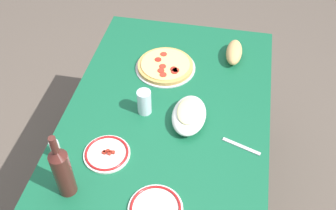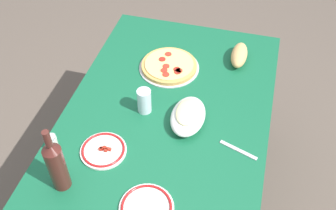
{
  "view_description": "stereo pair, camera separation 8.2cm",
  "coord_description": "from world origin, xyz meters",
  "views": [
    {
      "loc": [
        -1.23,
        -0.24,
        2.04
      ],
      "look_at": [
        0.0,
        0.0,
        0.74
      ],
      "focal_mm": 42.57,
      "sensor_mm": 36.0,
      "label": 1
    },
    {
      "loc": [
        -1.21,
        -0.32,
        2.04
      ],
      "look_at": [
        0.0,
        0.0,
        0.74
      ],
      "focal_mm": 42.57,
      "sensor_mm": 36.0,
      "label": 2
    }
  ],
  "objects": [
    {
      "name": "ground_plane",
      "position": [
        0.0,
        0.0,
        0.0
      ],
      "size": [
        8.0,
        8.0,
        0.0
      ],
      "primitive_type": "plane",
      "color": "brown",
      "rests_on": "ground"
    },
    {
      "name": "dining_table",
      "position": [
        0.0,
        0.0,
        0.6
      ],
      "size": [
        1.37,
        0.93,
        0.71
      ],
      "color": "#145938",
      "rests_on": "ground"
    },
    {
      "name": "pepperoni_pizza",
      "position": [
        0.28,
        0.07,
        0.72
      ],
      "size": [
        0.31,
        0.31,
        0.03
      ],
      "color": "#B7B7BC",
      "rests_on": "dining_table"
    },
    {
      "name": "baked_pasta_dish",
      "position": [
        -0.05,
        -0.1,
        0.75
      ],
      "size": [
        0.24,
        0.15,
        0.08
      ],
      "color": "white",
      "rests_on": "dining_table"
    },
    {
      "name": "wine_bottle",
      "position": [
        -0.49,
        0.29,
        0.84
      ],
      "size": [
        0.07,
        0.07,
        0.31
      ],
      "color": "#471E19",
      "rests_on": "dining_table"
    },
    {
      "name": "water_glass",
      "position": [
        -0.03,
        0.1,
        0.77
      ],
      "size": [
        0.06,
        0.06,
        0.12
      ],
      "primitive_type": "cylinder",
      "color": "silver",
      "rests_on": "dining_table"
    },
    {
      "name": "side_plate_near",
      "position": [
        -0.3,
        0.2,
        0.72
      ],
      "size": [
        0.19,
        0.19,
        0.02
      ],
      "color": "white",
      "rests_on": "dining_table"
    },
    {
      "name": "side_plate_far",
      "position": [
        -0.51,
        -0.05,
        0.72
      ],
      "size": [
        0.21,
        0.21,
        0.02
      ],
      "color": "white",
      "rests_on": "dining_table"
    },
    {
      "name": "bread_loaf",
      "position": [
        0.43,
        -0.26,
        0.75
      ],
      "size": [
        0.19,
        0.08,
        0.07
      ],
      "primitive_type": "ellipsoid",
      "color": "tan",
      "rests_on": "dining_table"
    },
    {
      "name": "spice_shaker",
      "position": [
        -0.34,
        0.4,
        0.75
      ],
      "size": [
        0.04,
        0.04,
        0.09
      ],
      "color": "silver",
      "rests_on": "dining_table"
    },
    {
      "name": "fork_right",
      "position": [
        -0.15,
        -0.35,
        0.71
      ],
      "size": [
        0.07,
        0.17,
        0.0
      ],
      "primitive_type": "cube",
      "rotation": [
        0.0,
        0.0,
        4.39
      ],
      "color": "#B7B7BC",
      "rests_on": "dining_table"
    }
  ]
}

